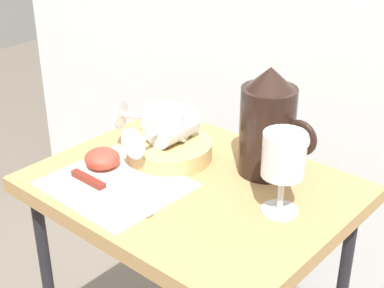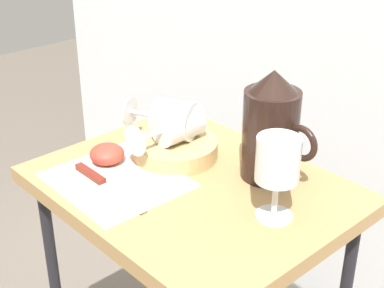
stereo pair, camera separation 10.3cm
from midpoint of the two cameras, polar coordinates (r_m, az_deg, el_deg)
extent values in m
cube|color=#AD8451|center=(1.07, -2.75, -4.60)|extent=(0.57, 0.44, 0.03)
cylinder|color=black|center=(1.51, -4.43, -9.78)|extent=(0.02, 0.02, 0.65)
cube|color=silver|center=(1.07, -10.33, -4.05)|extent=(0.24, 0.22, 0.00)
cylinder|color=tan|center=(1.15, -4.85, -0.63)|extent=(0.17, 0.17, 0.03)
cylinder|color=black|center=(1.07, 4.77, 1.23)|extent=(0.10, 0.10, 0.17)
cylinder|color=orange|center=(1.08, 4.70, -0.40)|extent=(0.10, 0.10, 0.09)
cone|color=black|center=(1.03, 4.99, 6.55)|extent=(0.09, 0.09, 0.04)
torus|color=black|center=(1.03, 7.92, 0.54)|extent=(0.07, 0.01, 0.07)
cylinder|color=silver|center=(0.99, 5.75, -6.69)|extent=(0.06, 0.06, 0.00)
cylinder|color=silver|center=(0.97, 5.85, -4.89)|extent=(0.01, 0.01, 0.07)
cylinder|color=silver|center=(0.93, 6.06, -1.14)|extent=(0.07, 0.07, 0.08)
cylinder|color=orange|center=(0.94, 6.01, -2.04)|extent=(0.06, 0.06, 0.04)
cylinder|color=silver|center=(1.14, -5.00, 2.32)|extent=(0.10, 0.10, 0.08)
cylinder|color=silver|center=(1.16, -8.18, 2.73)|extent=(0.06, 0.03, 0.01)
cylinder|color=silver|center=(1.18, -9.60, 2.90)|extent=(0.03, 0.06, 0.06)
cylinder|color=silver|center=(1.13, -4.59, 1.80)|extent=(0.07, 0.09, 0.07)
cylinder|color=silver|center=(1.08, -7.41, 0.53)|extent=(0.01, 0.06, 0.01)
cylinder|color=silver|center=(1.06, -8.69, -0.05)|extent=(0.06, 0.01, 0.06)
ellipsoid|color=#CC3D2D|center=(1.12, -11.56, -1.49)|extent=(0.07, 0.07, 0.04)
cube|color=silver|center=(1.01, -9.47, -5.79)|extent=(0.12, 0.02, 0.00)
cube|color=maroon|center=(1.08, -12.99, -3.56)|extent=(0.09, 0.01, 0.01)
camera|label=1|loc=(0.05, -92.86, -1.45)|focal=53.52mm
camera|label=2|loc=(0.05, 87.14, 1.45)|focal=53.52mm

